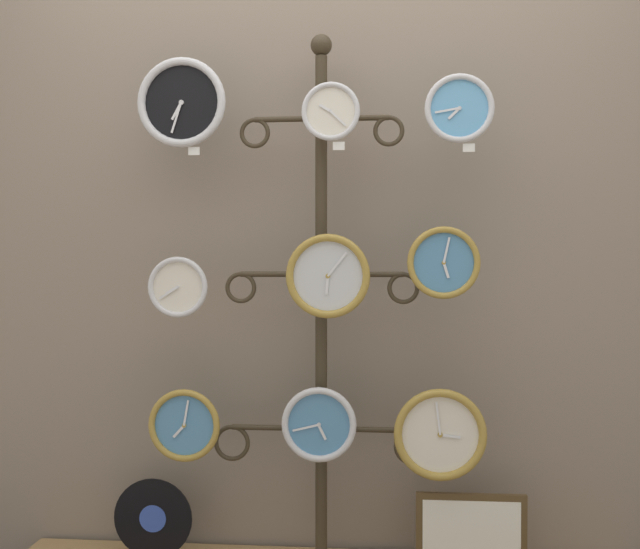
% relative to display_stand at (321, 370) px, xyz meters
% --- Properties ---
extents(shop_wall, '(4.40, 0.04, 2.80)m').
position_rel_display_stand_xyz_m(shop_wall, '(0.00, 0.16, 0.66)').
color(shop_wall, gray).
rests_on(shop_wall, ground_plane).
extents(display_stand, '(0.78, 0.34, 1.94)m').
position_rel_display_stand_xyz_m(display_stand, '(0.00, 0.00, 0.00)').
color(display_stand, '#382D1E').
rests_on(display_stand, ground_plane).
extents(clock_top_left, '(0.31, 0.04, 0.31)m').
position_rel_display_stand_xyz_m(clock_top_left, '(-0.48, -0.09, 0.94)').
color(clock_top_left, black).
extents(clock_top_center, '(0.20, 0.04, 0.20)m').
position_rel_display_stand_xyz_m(clock_top_center, '(0.04, -0.11, 0.90)').
color(clock_top_center, silver).
extents(clock_top_right, '(0.23, 0.04, 0.23)m').
position_rel_display_stand_xyz_m(clock_top_right, '(0.48, -0.08, 0.91)').
color(clock_top_right, '#60A8DB').
extents(clock_middle_left, '(0.21, 0.04, 0.21)m').
position_rel_display_stand_xyz_m(clock_middle_left, '(-0.50, -0.08, 0.30)').
color(clock_middle_left, silver).
extents(clock_middle_center, '(0.29, 0.04, 0.29)m').
position_rel_display_stand_xyz_m(clock_middle_center, '(0.03, -0.12, 0.34)').
color(clock_middle_center, silver).
extents(clock_middle_right, '(0.25, 0.04, 0.25)m').
position_rel_display_stand_xyz_m(clock_middle_right, '(0.42, -0.09, 0.38)').
color(clock_middle_right, '#4C84B2').
extents(clock_bottom_left, '(0.25, 0.04, 0.25)m').
position_rel_display_stand_xyz_m(clock_bottom_left, '(-0.47, -0.11, -0.18)').
color(clock_bottom_left, '#4C84B2').
extents(clock_bottom_center, '(0.26, 0.04, 0.26)m').
position_rel_display_stand_xyz_m(clock_bottom_center, '(-0.00, -0.09, -0.17)').
color(clock_bottom_center, '#4C84B2').
extents(clock_bottom_right, '(0.31, 0.04, 0.31)m').
position_rel_display_stand_xyz_m(clock_bottom_right, '(0.41, -0.11, -0.20)').
color(clock_bottom_right, silver).
extents(vinyl_record, '(0.29, 0.01, 0.29)m').
position_rel_display_stand_xyz_m(vinyl_record, '(-0.61, -0.03, -0.54)').
color(vinyl_record, black).
rests_on(vinyl_record, low_shelf).
extents(picture_frame, '(0.37, 0.02, 0.28)m').
position_rel_display_stand_xyz_m(picture_frame, '(0.52, -0.07, -0.54)').
color(picture_frame, '#4C381E').
rests_on(picture_frame, low_shelf).
extents(price_tag_upper, '(0.04, 0.00, 0.03)m').
position_rel_display_stand_xyz_m(price_tag_upper, '(-0.44, -0.09, 0.77)').
color(price_tag_upper, white).
extents(price_tag_mid, '(0.04, 0.00, 0.03)m').
position_rel_display_stand_xyz_m(price_tag_mid, '(0.07, -0.11, 0.78)').
color(price_tag_mid, white).
extents(price_tag_lower, '(0.04, 0.00, 0.03)m').
position_rel_display_stand_xyz_m(price_tag_lower, '(0.51, -0.08, 0.77)').
color(price_tag_lower, white).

